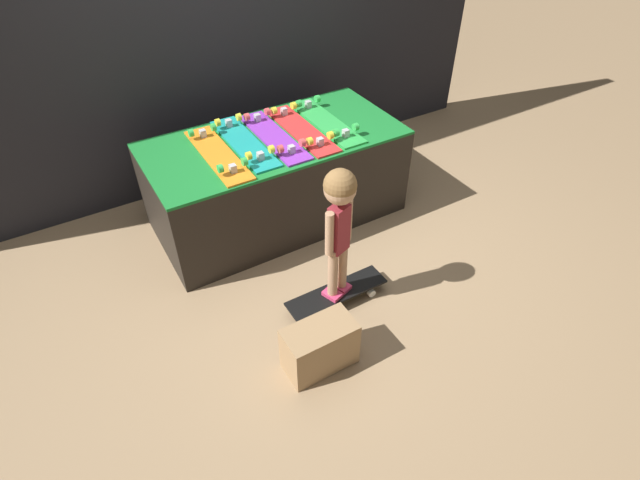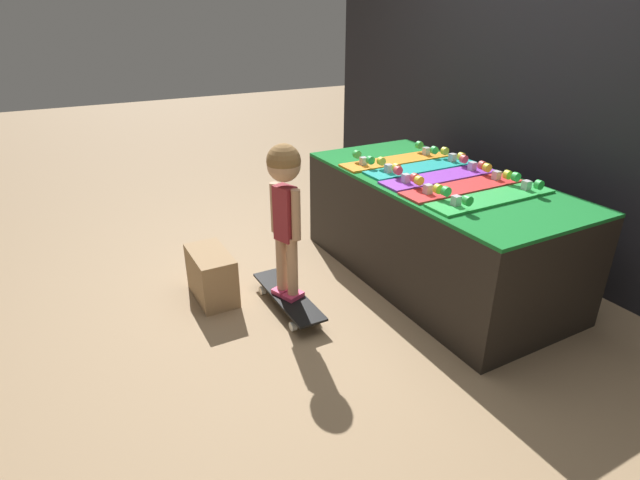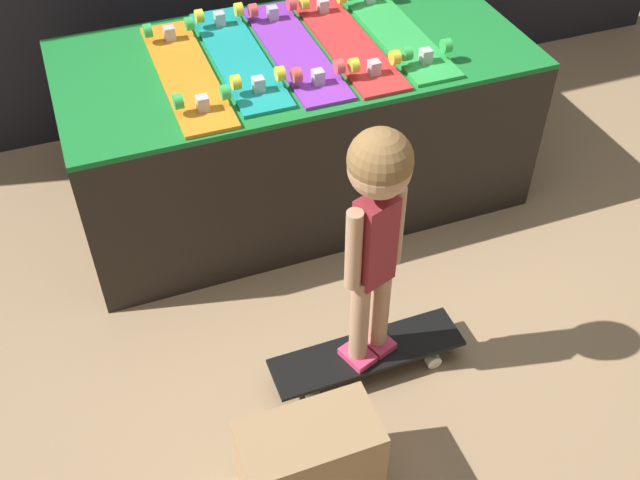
{
  "view_description": "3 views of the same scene",
  "coord_description": "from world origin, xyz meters",
  "px_view_note": "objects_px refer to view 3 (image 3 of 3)",
  "views": [
    {
      "loc": [
        -1.3,
        -2.29,
        2.38
      ],
      "look_at": [
        -0.1,
        -0.27,
        0.37
      ],
      "focal_mm": 28.0,
      "sensor_mm": 36.0,
      "label": 1
    },
    {
      "loc": [
        2.21,
        -1.51,
        1.62
      ],
      "look_at": [
        -0.1,
        -0.26,
        0.4
      ],
      "focal_mm": 28.0,
      "sensor_mm": 36.0,
      "label": 2
    },
    {
      "loc": [
        -0.81,
        -1.9,
        2.1
      ],
      "look_at": [
        -0.15,
        -0.15,
        0.35
      ],
      "focal_mm": 42.0,
      "sensor_mm": 36.0,
      "label": 3
    }
  ],
  "objects_px": {
    "skateboard_on_floor": "(367,354)",
    "skateboard_red_on_rack": "(347,40)",
    "skateboard_orange_on_rack": "(186,72)",
    "storage_box": "(310,460)",
    "skateboard_purple_on_rack": "(294,49)",
    "skateboard_green_on_rack": "(396,30)",
    "skateboard_teal_on_rack": "(238,55)",
    "child": "(377,211)"
  },
  "relations": [
    {
      "from": "skateboard_orange_on_rack",
      "to": "storage_box",
      "type": "distance_m",
      "value": 1.43
    },
    {
      "from": "skateboard_teal_on_rack",
      "to": "skateboard_green_on_rack",
      "type": "distance_m",
      "value": 0.63
    },
    {
      "from": "skateboard_orange_on_rack",
      "to": "child",
      "type": "bearing_deg",
      "value": -71.51
    },
    {
      "from": "skateboard_orange_on_rack",
      "to": "skateboard_teal_on_rack",
      "type": "relative_size",
      "value": 1.0
    },
    {
      "from": "skateboard_orange_on_rack",
      "to": "skateboard_green_on_rack",
      "type": "height_order",
      "value": "same"
    },
    {
      "from": "skateboard_teal_on_rack",
      "to": "skateboard_green_on_rack",
      "type": "height_order",
      "value": "same"
    },
    {
      "from": "storage_box",
      "to": "skateboard_purple_on_rack",
      "type": "bearing_deg",
      "value": 72.22
    },
    {
      "from": "skateboard_green_on_rack",
      "to": "skateboard_on_floor",
      "type": "height_order",
      "value": "skateboard_green_on_rack"
    },
    {
      "from": "skateboard_red_on_rack",
      "to": "child",
      "type": "xyz_separation_m",
      "value": [
        -0.31,
        -0.98,
        0.02
      ]
    },
    {
      "from": "skateboard_red_on_rack",
      "to": "skateboard_on_floor",
      "type": "distance_m",
      "value": 1.2
    },
    {
      "from": "skateboard_orange_on_rack",
      "to": "storage_box",
      "type": "xyz_separation_m",
      "value": [
        -0.01,
        -1.32,
        -0.55
      ]
    },
    {
      "from": "skateboard_orange_on_rack",
      "to": "skateboard_on_floor",
      "type": "distance_m",
      "value": 1.2
    },
    {
      "from": "skateboard_orange_on_rack",
      "to": "skateboard_red_on_rack",
      "type": "relative_size",
      "value": 1.0
    },
    {
      "from": "skateboard_green_on_rack",
      "to": "storage_box",
      "type": "bearing_deg",
      "value": -122.41
    },
    {
      "from": "skateboard_on_floor",
      "to": "skateboard_teal_on_rack",
      "type": "bearing_deg",
      "value": 96.39
    },
    {
      "from": "skateboard_orange_on_rack",
      "to": "storage_box",
      "type": "height_order",
      "value": "skateboard_orange_on_rack"
    },
    {
      "from": "skateboard_green_on_rack",
      "to": "storage_box",
      "type": "relative_size",
      "value": 1.97
    },
    {
      "from": "skateboard_teal_on_rack",
      "to": "child",
      "type": "height_order",
      "value": "child"
    },
    {
      "from": "skateboard_green_on_rack",
      "to": "skateboard_orange_on_rack",
      "type": "bearing_deg",
      "value": -178.62
    },
    {
      "from": "skateboard_teal_on_rack",
      "to": "skateboard_purple_on_rack",
      "type": "bearing_deg",
      "value": -7.35
    },
    {
      "from": "skateboard_purple_on_rack",
      "to": "skateboard_green_on_rack",
      "type": "xyz_separation_m",
      "value": [
        0.42,
        -0.0,
        0.0
      ]
    },
    {
      "from": "skateboard_teal_on_rack",
      "to": "skateboard_purple_on_rack",
      "type": "height_order",
      "value": "same"
    },
    {
      "from": "skateboard_teal_on_rack",
      "to": "storage_box",
      "type": "bearing_deg",
      "value": -99.12
    },
    {
      "from": "skateboard_purple_on_rack",
      "to": "skateboard_on_floor",
      "type": "xyz_separation_m",
      "value": [
        -0.1,
        -0.99,
        -0.62
      ]
    },
    {
      "from": "child",
      "to": "skateboard_purple_on_rack",
      "type": "bearing_deg",
      "value": 65.44
    },
    {
      "from": "skateboard_purple_on_rack",
      "to": "storage_box",
      "type": "height_order",
      "value": "skateboard_purple_on_rack"
    },
    {
      "from": "skateboard_purple_on_rack",
      "to": "skateboard_red_on_rack",
      "type": "bearing_deg",
      "value": -2.97
    },
    {
      "from": "skateboard_teal_on_rack",
      "to": "skateboard_purple_on_rack",
      "type": "relative_size",
      "value": 1.0
    },
    {
      "from": "skateboard_teal_on_rack",
      "to": "skateboard_green_on_rack",
      "type": "xyz_separation_m",
      "value": [
        0.63,
        -0.03,
        0.0
      ]
    },
    {
      "from": "skateboard_on_floor",
      "to": "child",
      "type": "bearing_deg",
      "value": -82.87
    },
    {
      "from": "child",
      "to": "storage_box",
      "type": "relative_size",
      "value": 2.26
    },
    {
      "from": "skateboard_teal_on_rack",
      "to": "skateboard_purple_on_rack",
      "type": "xyz_separation_m",
      "value": [
        0.21,
        -0.03,
        0.0
      ]
    },
    {
      "from": "skateboard_teal_on_rack",
      "to": "storage_box",
      "type": "relative_size",
      "value": 1.97
    },
    {
      "from": "storage_box",
      "to": "child",
      "type": "bearing_deg",
      "value": 46.42
    },
    {
      "from": "skateboard_on_floor",
      "to": "skateboard_purple_on_rack",
      "type": "bearing_deg",
      "value": 84.43
    },
    {
      "from": "skateboard_green_on_rack",
      "to": "child",
      "type": "xyz_separation_m",
      "value": [
        -0.52,
        -0.99,
        0.02
      ]
    },
    {
      "from": "skateboard_red_on_rack",
      "to": "skateboard_green_on_rack",
      "type": "xyz_separation_m",
      "value": [
        0.21,
        0.01,
        0.0
      ]
    },
    {
      "from": "skateboard_on_floor",
      "to": "skateboard_red_on_rack",
      "type": "bearing_deg",
      "value": 72.6
    },
    {
      "from": "skateboard_teal_on_rack",
      "to": "skateboard_on_floor",
      "type": "relative_size",
      "value": 1.18
    },
    {
      "from": "skateboard_orange_on_rack",
      "to": "child",
      "type": "height_order",
      "value": "child"
    },
    {
      "from": "skateboard_teal_on_rack",
      "to": "skateboard_red_on_rack",
      "type": "distance_m",
      "value": 0.42
    },
    {
      "from": "skateboard_orange_on_rack",
      "to": "skateboard_purple_on_rack",
      "type": "distance_m",
      "value": 0.42
    }
  ]
}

